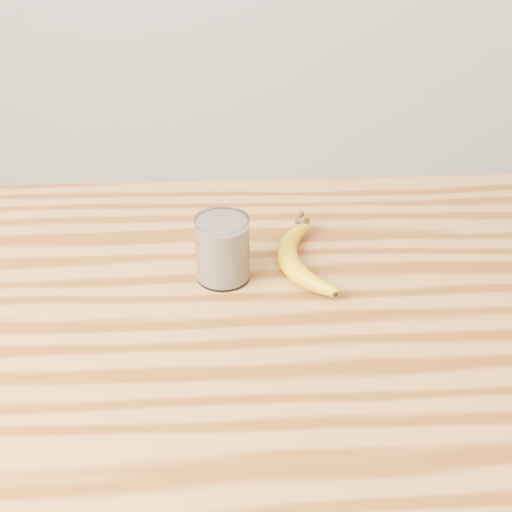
{
  "coord_description": "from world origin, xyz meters",
  "views": [
    {
      "loc": [
        -0.09,
        -0.75,
        1.49
      ],
      "look_at": [
        -0.05,
        0.1,
        0.93
      ],
      "focal_mm": 50.0,
      "sensor_mm": 36.0,
      "label": 1
    }
  ],
  "objects": [
    {
      "name": "smoothie_glass",
      "position": [
        -0.09,
        0.1,
        0.95
      ],
      "size": [
        0.08,
        0.08,
        0.1
      ],
      "color": "white",
      "rests_on": "table"
    },
    {
      "name": "banana",
      "position": [
        0.0,
        0.11,
        0.92
      ],
      "size": [
        0.13,
        0.27,
        0.03
      ],
      "primitive_type": null,
      "rotation": [
        0.0,
        0.0,
        0.14
      ],
      "color": "#D59D0C",
      "rests_on": "table"
    },
    {
      "name": "table",
      "position": [
        0.0,
        0.0,
        0.77
      ],
      "size": [
        1.2,
        0.8,
        0.9
      ],
      "color": "#AB7135",
      "rests_on": "ground"
    }
  ]
}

